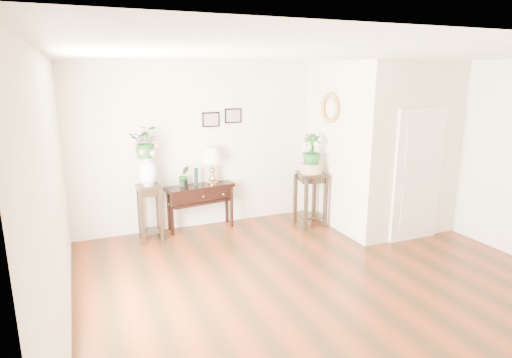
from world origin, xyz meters
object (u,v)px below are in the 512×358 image
plant_stand_a (150,213)px  plant_stand_b (310,199)px  table_lamp (212,164)px  console_table (200,207)px

plant_stand_a → plant_stand_b: plant_stand_b is taller
table_lamp → console_table: bearing=180.0°
table_lamp → plant_stand_b: (1.59, -0.57, -0.65)m
plant_stand_a → plant_stand_b: 2.73m
table_lamp → plant_stand_a: (-1.11, -0.20, -0.67)m
plant_stand_a → plant_stand_b: (2.70, -0.37, 0.02)m
console_table → table_lamp: bearing=-8.5°
console_table → plant_stand_b: size_ratio=1.23×
table_lamp → plant_stand_b: 1.81m
console_table → plant_stand_a: 0.90m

